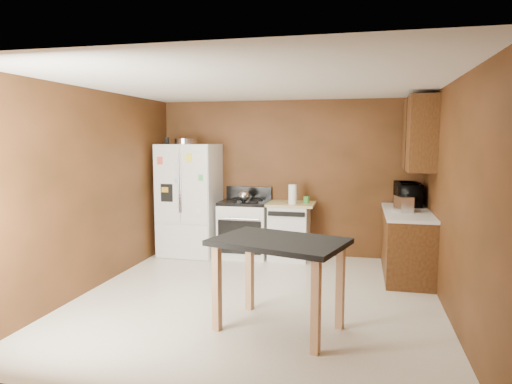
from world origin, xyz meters
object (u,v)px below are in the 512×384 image
(paper_towel, at_px, (293,194))
(toaster, at_px, (404,204))
(kettle, at_px, (244,196))
(pen_cup, at_px, (167,141))
(gas_range, at_px, (245,228))
(green_canister, at_px, (306,200))
(roasting_pan, at_px, (186,141))
(microwave, at_px, (408,195))
(refrigerator, at_px, (190,200))
(dishwasher, at_px, (289,230))
(island, at_px, (279,253))

(paper_towel, relative_size, toaster, 1.03)
(kettle, bearing_deg, pen_cup, -175.23)
(paper_towel, distance_m, gas_range, 0.98)
(kettle, distance_m, green_canister, 0.98)
(roasting_pan, bearing_deg, paper_towel, -1.26)
(microwave, xyz_separation_m, gas_range, (-2.48, -0.06, -0.60))
(kettle, height_order, refrigerator, refrigerator)
(roasting_pan, xyz_separation_m, refrigerator, (0.05, -0.00, -0.94))
(green_canister, bearing_deg, roasting_pan, -176.50)
(gas_range, height_order, dishwasher, gas_range)
(microwave, bearing_deg, toaster, 161.87)
(toaster, relative_size, gas_range, 0.26)
(dishwasher, bearing_deg, pen_cup, -174.08)
(kettle, bearing_deg, island, -68.35)
(green_canister, height_order, gas_range, gas_range)
(pen_cup, xyz_separation_m, refrigerator, (0.32, 0.12, -0.95))
(refrigerator, height_order, dishwasher, refrigerator)
(green_canister, xyz_separation_m, gas_range, (-0.98, -0.06, -0.48))
(roasting_pan, relative_size, green_canister, 3.47)
(roasting_pan, distance_m, green_canister, 2.15)
(paper_towel, bearing_deg, toaster, -15.82)
(toaster, bearing_deg, green_canister, 139.55)
(pen_cup, bearing_deg, kettle, 4.77)
(refrigerator, xyz_separation_m, island, (1.95, -2.62, -0.13))
(paper_towel, distance_m, dishwasher, 0.60)
(gas_range, bearing_deg, microwave, 1.27)
(pen_cup, distance_m, refrigerator, 1.01)
(paper_towel, height_order, green_canister, paper_towel)
(roasting_pan, bearing_deg, dishwasher, 2.76)
(refrigerator, bearing_deg, microwave, 1.96)
(pen_cup, distance_m, microwave, 3.81)
(kettle, xyz_separation_m, microwave, (2.48, 0.13, 0.07))
(pen_cup, relative_size, paper_towel, 0.36)
(toaster, height_order, refrigerator, refrigerator)
(green_canister, bearing_deg, gas_range, -176.37)
(roasting_pan, xyz_separation_m, microwave, (3.45, 0.11, -0.79))
(pen_cup, bearing_deg, gas_range, 8.22)
(kettle, relative_size, dishwasher, 0.20)
(roasting_pan, relative_size, pen_cup, 3.29)
(refrigerator, xyz_separation_m, dishwasher, (1.63, 0.09, -0.45))
(island, bearing_deg, microwave, 62.25)
(pen_cup, height_order, refrigerator, pen_cup)
(roasting_pan, relative_size, paper_towel, 1.19)
(paper_towel, bearing_deg, pen_cup, -177.64)
(refrigerator, distance_m, dishwasher, 1.69)
(toaster, bearing_deg, gas_range, 150.11)
(green_canister, height_order, microwave, microwave)
(gas_range, distance_m, dishwasher, 0.72)
(paper_towel, bearing_deg, refrigerator, 178.83)
(dishwasher, bearing_deg, green_canister, 8.31)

